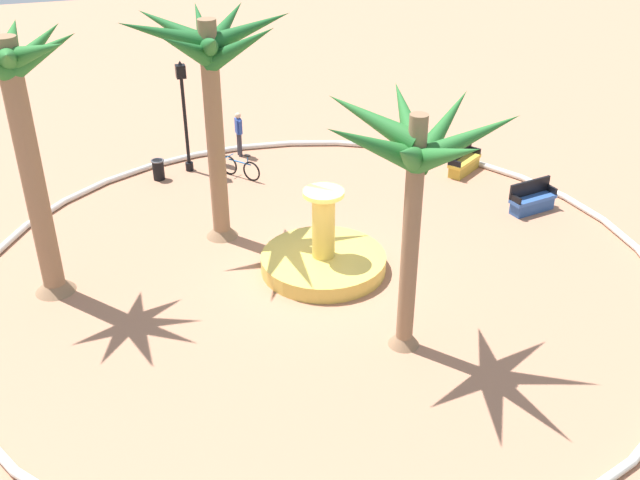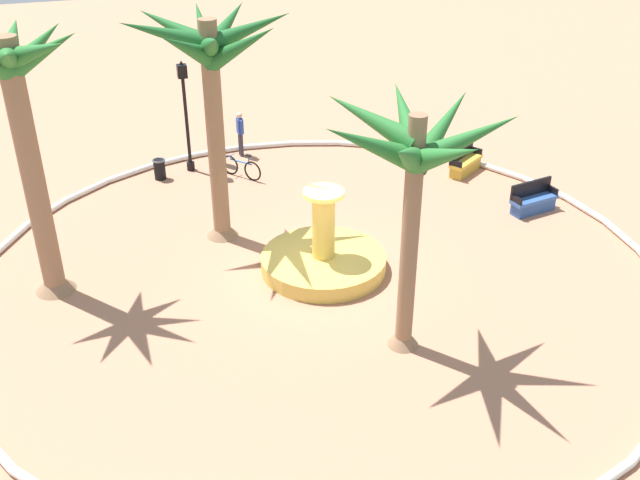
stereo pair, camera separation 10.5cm
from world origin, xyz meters
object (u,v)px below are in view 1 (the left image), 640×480
palm_tree_mid_plaza (209,69)px  person_cyclist_helmet (217,140)px  palm_tree_near_fountain (415,162)px  trash_bin (158,169)px  fountain (323,259)px  palm_tree_by_curb (20,110)px  bench_west (532,201)px  bicycle_red_frame (240,168)px  person_cyclist_photo (239,132)px  bench_east (464,163)px  lamppost (184,108)px

palm_tree_mid_plaza → person_cyclist_helmet: bearing=-100.5°
palm_tree_near_fountain → trash_bin: palm_tree_near_fountain is taller
fountain → palm_tree_near_fountain: 5.84m
palm_tree_by_curb → bench_west: bearing=-179.4°
bicycle_red_frame → person_cyclist_photo: (-0.42, -1.97, 0.56)m
bench_west → person_cyclist_photo: person_cyclist_photo is taller
palm_tree_near_fountain → palm_tree_mid_plaza: 7.29m
person_cyclist_photo → bicycle_red_frame: bearing=77.9°
bench_east → bench_west: size_ratio=0.96×
fountain → palm_tree_near_fountain: palm_tree_near_fountain is taller
fountain → bicycle_red_frame: (0.83, -6.73, 0.05)m
palm_tree_near_fountain → lamppost: bearing=-75.0°
fountain → lamppost: (2.43, -7.93, 2.00)m
palm_tree_near_fountain → lamppost: palm_tree_near_fountain is taller
bench_east → bicycle_red_frame: 7.90m
bench_east → lamppost: (9.23, -3.22, 1.99)m
bicycle_red_frame → palm_tree_mid_plaza: bearing=69.4°
person_cyclist_helmet → trash_bin: bearing=16.3°
person_cyclist_helmet → person_cyclist_photo: bearing=-148.9°
palm_tree_mid_plaza → lamppost: 5.84m
bench_west → person_cyclist_photo: (7.86, -7.38, 0.60)m
palm_tree_mid_plaza → person_cyclist_photo: 7.47m
palm_tree_near_fountain → bicycle_red_frame: palm_tree_near_fountain is taller
palm_tree_by_curb → bench_west: 15.28m
palm_tree_mid_plaza → trash_bin: 6.78m
fountain → trash_bin: size_ratio=4.76×
trash_bin → bench_west: bearing=150.7°
palm_tree_near_fountain → bicycle_red_frame: bearing=-81.6°
palm_tree_by_curb → bench_east: 15.08m
palm_tree_near_fountain → bicycle_red_frame: size_ratio=4.41×
bench_west → lamppost: 12.05m
fountain → bench_west: fountain is taller
fountain → bicycle_red_frame: 6.78m
bench_west → person_cyclist_helmet: (8.78, -6.83, 0.57)m
bicycle_red_frame → bench_east: bearing=165.2°
bench_west → person_cyclist_photo: size_ratio=0.99×
trash_bin → person_cyclist_photo: size_ratio=0.43×
palm_tree_by_curb → bench_east: size_ratio=4.37×
fountain → person_cyclist_photo: fountain is taller
fountain → bicycle_red_frame: fountain is taller
fountain → trash_bin: 8.30m
bench_west → bicycle_red_frame: (8.29, -5.41, 0.04)m
palm_tree_by_curb → bench_west: palm_tree_by_curb is taller
lamppost → bicycle_red_frame: size_ratio=2.91×
lamppost → bicycle_red_frame: 2.79m
palm_tree_near_fountain → palm_tree_mid_plaza: size_ratio=0.90×
lamppost → person_cyclist_photo: 2.57m
fountain → bench_west: size_ratio=2.09×
trash_bin → person_cyclist_helmet: bearing=-163.7°
palm_tree_mid_plaza → bench_east: 10.46m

